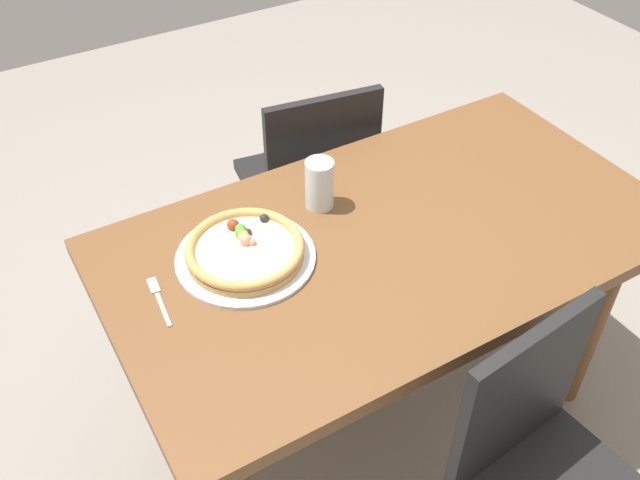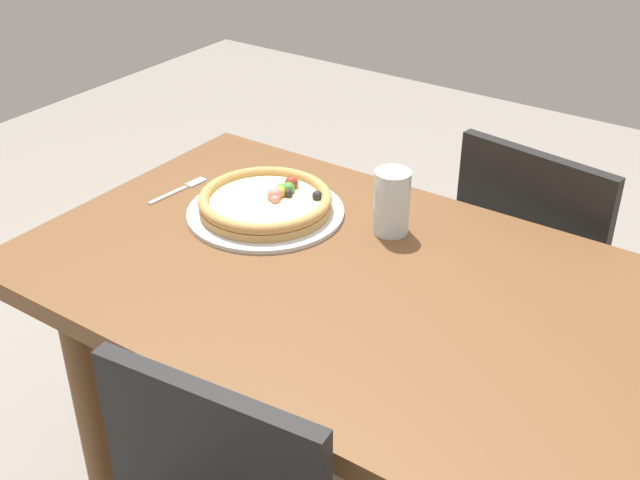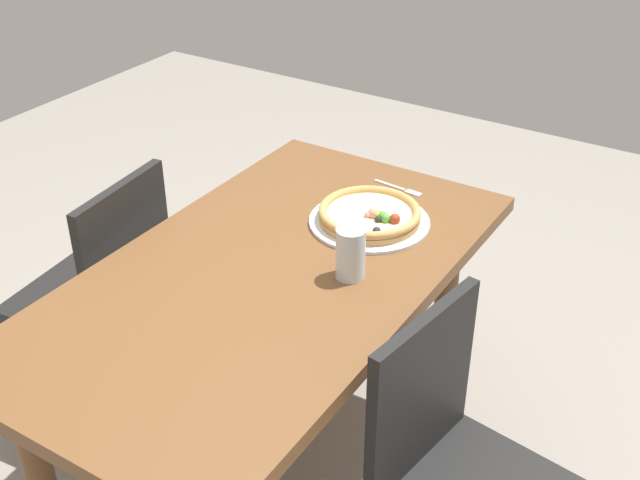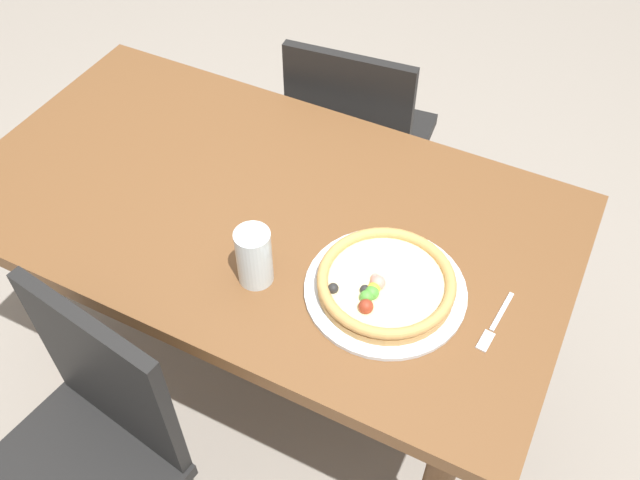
{
  "view_description": "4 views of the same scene",
  "coord_description": "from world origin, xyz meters",
  "px_view_note": "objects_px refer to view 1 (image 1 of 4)",
  "views": [
    {
      "loc": [
        -0.83,
        -1.06,
        1.94
      ],
      "look_at": [
        -0.18,
        0.05,
        0.79
      ],
      "focal_mm": 39.25,
      "sensor_mm": 36.0,
      "label": 1
    },
    {
      "loc": [
        0.61,
        -1.1,
        1.62
      ],
      "look_at": [
        -0.18,
        0.05,
        0.79
      ],
      "focal_mm": 45.21,
      "sensor_mm": 36.0,
      "label": 2
    },
    {
      "loc": [
        1.4,
        1.04,
        1.93
      ],
      "look_at": [
        -0.18,
        0.05,
        0.79
      ],
      "focal_mm": 45.54,
      "sensor_mm": 36.0,
      "label": 3
    },
    {
      "loc": [
        -0.63,
        0.95,
        1.93
      ],
      "look_at": [
        -0.18,
        0.05,
        0.79
      ],
      "focal_mm": 38.45,
      "sensor_mm": 36.0,
      "label": 4
    }
  ],
  "objects_px": {
    "chair_near": "(545,479)",
    "fork": "(158,297)",
    "dining_table": "(388,265)",
    "drinking_glass": "(319,184)",
    "pizza": "(245,249)",
    "plate": "(246,257)",
    "chair_far": "(311,183)"
  },
  "relations": [
    {
      "from": "chair_near",
      "to": "pizza",
      "type": "height_order",
      "value": "chair_near"
    },
    {
      "from": "chair_far",
      "to": "pizza",
      "type": "bearing_deg",
      "value": -124.34
    },
    {
      "from": "dining_table",
      "to": "drinking_glass",
      "type": "relative_size",
      "value": 10.49
    },
    {
      "from": "plate",
      "to": "fork",
      "type": "relative_size",
      "value": 2.07
    },
    {
      "from": "chair_near",
      "to": "fork",
      "type": "relative_size",
      "value": 5.36
    },
    {
      "from": "dining_table",
      "to": "plate",
      "type": "height_order",
      "value": "plate"
    },
    {
      "from": "dining_table",
      "to": "drinking_glass",
      "type": "height_order",
      "value": "drinking_glass"
    },
    {
      "from": "dining_table",
      "to": "chair_far",
      "type": "relative_size",
      "value": 1.63
    },
    {
      "from": "dining_table",
      "to": "chair_near",
      "type": "xyz_separation_m",
      "value": [
        0.02,
        -0.61,
        -0.17
      ]
    },
    {
      "from": "dining_table",
      "to": "chair_near",
      "type": "distance_m",
      "value": 0.64
    },
    {
      "from": "plate",
      "to": "fork",
      "type": "xyz_separation_m",
      "value": [
        -0.23,
        -0.02,
        -0.0
      ]
    },
    {
      "from": "chair_near",
      "to": "drinking_glass",
      "type": "height_order",
      "value": "drinking_glass"
    },
    {
      "from": "plate",
      "to": "drinking_glass",
      "type": "bearing_deg",
      "value": 18.91
    },
    {
      "from": "chair_far",
      "to": "fork",
      "type": "xyz_separation_m",
      "value": [
        -0.7,
        -0.53,
        0.28
      ]
    },
    {
      "from": "dining_table",
      "to": "chair_near",
      "type": "relative_size",
      "value": 1.63
    },
    {
      "from": "dining_table",
      "to": "fork",
      "type": "distance_m",
      "value": 0.61
    },
    {
      "from": "chair_far",
      "to": "plate",
      "type": "distance_m",
      "value": 0.75
    },
    {
      "from": "pizza",
      "to": "plate",
      "type": "bearing_deg",
      "value": -112.17
    },
    {
      "from": "pizza",
      "to": "fork",
      "type": "height_order",
      "value": "pizza"
    },
    {
      "from": "fork",
      "to": "plate",
      "type": "bearing_deg",
      "value": -80.38
    },
    {
      "from": "chair_near",
      "to": "fork",
      "type": "xyz_separation_m",
      "value": [
        -0.61,
        0.7,
        0.28
      ]
    },
    {
      "from": "fork",
      "to": "drinking_glass",
      "type": "bearing_deg",
      "value": -72.33
    },
    {
      "from": "chair_far",
      "to": "drinking_glass",
      "type": "bearing_deg",
      "value": -108.11
    },
    {
      "from": "chair_far",
      "to": "fork",
      "type": "relative_size",
      "value": 5.36
    },
    {
      "from": "fork",
      "to": "chair_far",
      "type": "bearing_deg",
      "value": -47.7
    },
    {
      "from": "chair_near",
      "to": "chair_far",
      "type": "distance_m",
      "value": 1.23
    },
    {
      "from": "plate",
      "to": "chair_far",
      "type": "bearing_deg",
      "value": 47.17
    },
    {
      "from": "chair_near",
      "to": "drinking_glass",
      "type": "xyz_separation_m",
      "value": [
        -0.12,
        0.81,
        0.35
      ]
    },
    {
      "from": "pizza",
      "to": "dining_table",
      "type": "bearing_deg",
      "value": -16.4
    },
    {
      "from": "chair_far",
      "to": "dining_table",
      "type": "bearing_deg",
      "value": -91.84
    },
    {
      "from": "chair_near",
      "to": "plate",
      "type": "xyz_separation_m",
      "value": [
        -0.38,
        0.72,
        0.29
      ]
    },
    {
      "from": "drinking_glass",
      "to": "chair_far",
      "type": "bearing_deg",
      "value": 63.35
    }
  ]
}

